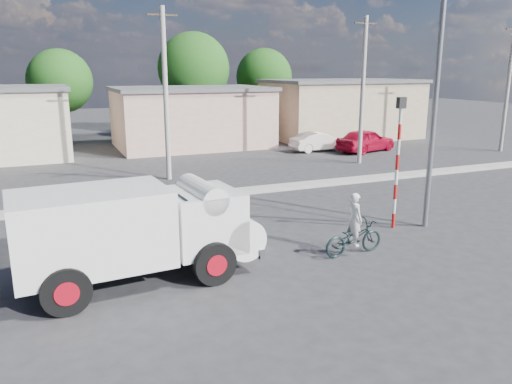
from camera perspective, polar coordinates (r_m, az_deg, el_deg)
name	(u,v)px	position (r m, az deg, el deg)	size (l,w,h in m)	color
ground_plane	(335,256)	(14.65, 9.04, -7.20)	(120.00, 120.00, 0.00)	#2B2B2E
median	(237,192)	(21.50, -2.23, 0.03)	(40.00, 0.80, 0.16)	#99968E
truck	(140,229)	(12.74, -13.09, -4.15)	(6.11, 2.74, 2.46)	black
bicycle	(354,238)	(14.67, 11.10, -5.17)	(0.67, 1.92, 1.01)	black
cyclist	(354,229)	(14.59, 11.15, -4.18)	(0.56, 0.37, 1.54)	silver
car_cream	(319,142)	(32.93, 7.18, 5.74)	(1.31, 3.76, 1.24)	white
car_red	(366,140)	(33.17, 12.43, 5.79)	(1.74, 4.32, 1.47)	#AF0927
traffic_pole	(398,152)	(16.99, 15.92, 4.43)	(0.28, 0.18, 4.36)	red
streetlight	(433,78)	(17.16, 19.60, 12.22)	(2.34, 0.22, 9.00)	slate
building_row	(178,116)	(34.72, -8.86, 8.62)	(37.80, 7.30, 4.44)	beige
tree_row	(112,74)	(40.47, -16.13, 12.80)	(34.13, 7.32, 8.10)	#38281E
utility_poles	(268,92)	(25.84, 1.34, 11.32)	(35.40, 0.24, 8.00)	#99968E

